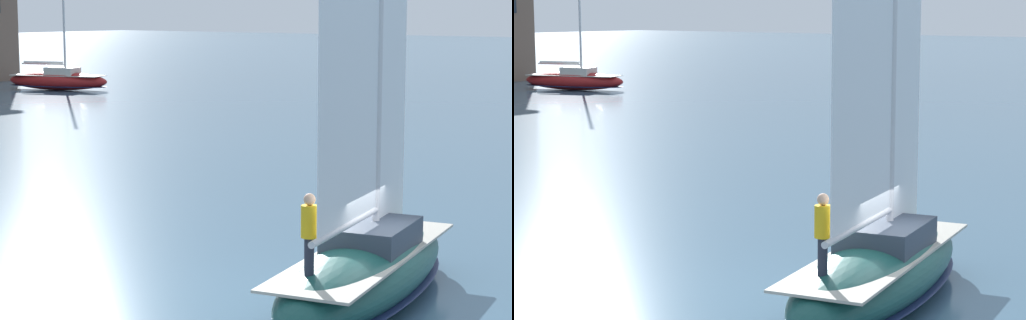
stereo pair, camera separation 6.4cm
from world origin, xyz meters
TOP-DOWN VIEW (x-y plane):
  - ground_plane at (0.00, 0.00)m, footprint 400.00×400.00m
  - sailboat_main at (0.01, 0.00)m, footprint 8.90×3.98m
  - sailboat_moored_near_marina at (36.32, 49.53)m, footprint 4.99×9.19m

SIDE VIEW (x-z plane):
  - ground_plane at x=0.00m, z-range 0.00..0.00m
  - sailboat_moored_near_marina at x=36.32m, z-range -5.26..6.91m
  - sailboat_main at x=0.01m, z-range -4.95..6.87m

